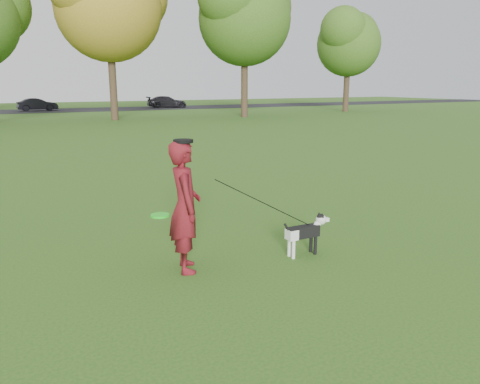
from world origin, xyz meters
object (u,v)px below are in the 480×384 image
man (185,207)px  dog (306,230)px  car_mid (37,105)px  car_right (167,102)px

man → dog: (1.72, -0.27, -0.49)m
man → dog: size_ratio=2.19×
car_mid → car_right: bearing=-94.6°
man → car_mid: man is taller
car_mid → car_right: car_right is taller
man → car_mid: size_ratio=0.52×
car_right → dog: bearing=170.9°
car_mid → car_right: (11.90, 0.00, 0.02)m
dog → car_mid: car_mid is taller
man → dog: 1.81m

